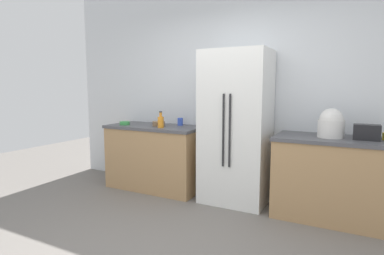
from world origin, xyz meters
TOP-DOWN VIEW (x-y plane):
  - kitchen_back_panel at (0.00, 1.93)m, footprint 5.54×0.10m
  - counter_left at (-1.13, 1.55)m, footprint 1.38×0.67m
  - counter_right at (1.25, 1.55)m, footprint 1.34×0.67m
  - refrigerator at (0.07, 1.56)m, footprint 0.81×0.63m
  - toaster at (1.50, 1.53)m, footprint 0.25×0.15m
  - rice_cooker at (1.16, 1.54)m, footprint 0.27×0.27m
  - bottle_a at (-0.93, 1.38)m, footprint 0.08×0.08m
  - cup_b at (-0.83, 1.74)m, footprint 0.08×0.08m
  - bowl_a at (-1.58, 1.42)m, footprint 0.14×0.14m
  - bowl_b at (-1.06, 1.54)m, footprint 0.18×0.18m

SIDE VIEW (x-z plane):
  - counter_left at x=-1.13m, z-range 0.00..0.91m
  - counter_right at x=1.25m, z-range 0.00..0.91m
  - bowl_a at x=-1.58m, z-range 0.91..0.96m
  - bowl_b at x=-1.06m, z-range 0.91..0.98m
  - refrigerator at x=0.07m, z-range 0.00..1.90m
  - cup_b at x=-0.83m, z-range 0.91..1.02m
  - toaster at x=1.50m, z-range 0.91..1.07m
  - bottle_a at x=-0.93m, z-range 0.88..1.10m
  - rice_cooker at x=1.16m, z-range 0.90..1.21m
  - kitchen_back_panel at x=0.00m, z-range 0.00..3.01m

